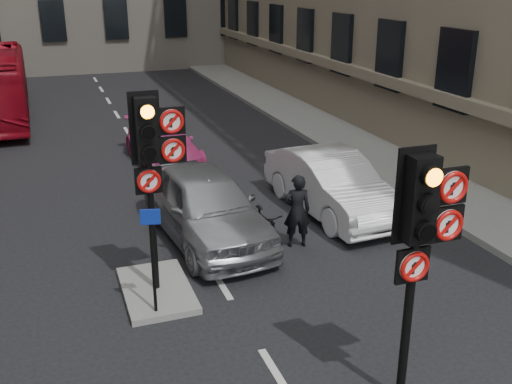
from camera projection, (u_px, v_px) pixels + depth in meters
pavement_right at (369, 147)px, 19.76m from camera, size 3.00×50.00×0.16m
centre_island at (157, 290)px, 10.93m from camera, size 1.20×2.00×0.12m
signal_near at (423, 226)px, 7.37m from camera, size 0.91×0.40×3.58m
signal_far at (153, 151)px, 10.04m from camera, size 0.91×0.40×3.58m
car_silver at (205, 205)px, 12.92m from camera, size 2.28×4.76×1.57m
car_white at (331, 183)px, 14.40m from camera, size 1.84×4.56×1.47m
car_pink at (163, 144)px, 18.18m from camera, size 2.01×4.21×1.19m
motorcycle at (265, 230)px, 12.46m from camera, size 0.66×1.58×0.92m
motorcyclist at (297, 211)px, 12.57m from camera, size 0.64×0.49×1.60m
info_sign at (152, 246)px, 9.72m from camera, size 0.32×0.13×1.87m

